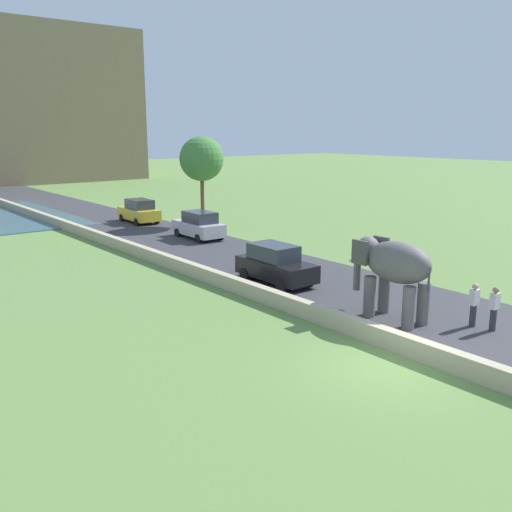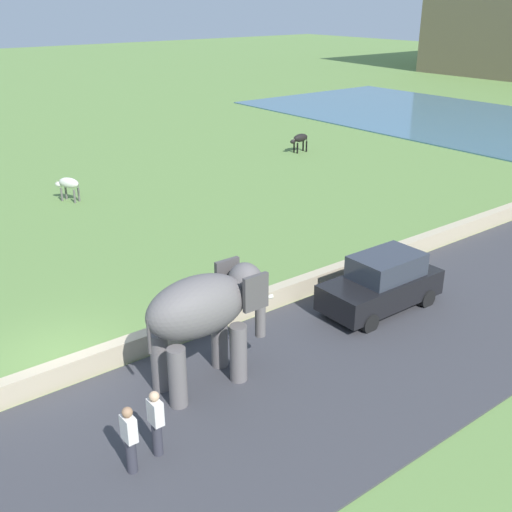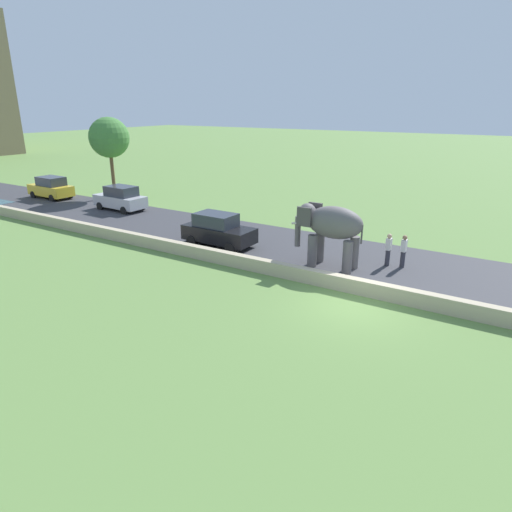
{
  "view_description": "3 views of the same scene",
  "coord_description": "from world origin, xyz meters",
  "px_view_note": "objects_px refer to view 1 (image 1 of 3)",
  "views": [
    {
      "loc": [
        -12.78,
        -9.61,
        6.89
      ],
      "look_at": [
        0.95,
        7.37,
        1.94
      ],
      "focal_mm": 39.24,
      "sensor_mm": 36.0,
      "label": 1
    },
    {
      "loc": [
        14.6,
        -4.66,
        9.05
      ],
      "look_at": [
        -0.06,
        6.83,
        1.22
      ],
      "focal_mm": 43.52,
      "sensor_mm": 36.0,
      "label": 2
    },
    {
      "loc": [
        -15.48,
        -5.19,
        7.44
      ],
      "look_at": [
        -0.38,
        4.22,
        1.37
      ],
      "focal_mm": 31.51,
      "sensor_mm": 36.0,
      "label": 3
    }
  ],
  "objects_px": {
    "car_silver": "(199,225)",
    "car_yellow": "(139,211)",
    "person_trailing": "(494,308)",
    "elephant": "(393,267)",
    "person_beside_elephant": "(474,304)",
    "car_black": "(275,264)"
  },
  "relations": [
    {
      "from": "person_beside_elephant",
      "to": "car_yellow",
      "type": "bearing_deg",
      "value": 86.87
    },
    {
      "from": "car_silver",
      "to": "car_yellow",
      "type": "xyz_separation_m",
      "value": [
        0.0,
        8.15,
        0.0
      ]
    },
    {
      "from": "person_trailing",
      "to": "car_yellow",
      "type": "distance_m",
      "value": 28.81
    },
    {
      "from": "person_beside_elephant",
      "to": "car_black",
      "type": "distance_m",
      "value": 8.98
    },
    {
      "from": "person_beside_elephant",
      "to": "car_silver",
      "type": "distance_m",
      "value": 20.01
    },
    {
      "from": "person_trailing",
      "to": "car_yellow",
      "type": "bearing_deg",
      "value": 87.21
    },
    {
      "from": "person_beside_elephant",
      "to": "car_silver",
      "type": "relative_size",
      "value": 0.4
    },
    {
      "from": "car_black",
      "to": "car_yellow",
      "type": "bearing_deg",
      "value": 80.72
    },
    {
      "from": "elephant",
      "to": "person_trailing",
      "type": "xyz_separation_m",
      "value": [
        1.74,
        -3.04,
        -1.16
      ]
    },
    {
      "from": "elephant",
      "to": "person_trailing",
      "type": "relative_size",
      "value": 2.13
    },
    {
      "from": "person_beside_elephant",
      "to": "person_trailing",
      "type": "xyz_separation_m",
      "value": [
        0.14,
        -0.68,
        0.0
      ]
    },
    {
      "from": "person_beside_elephant",
      "to": "car_silver",
      "type": "xyz_separation_m",
      "value": [
        1.54,
        19.95,
        0.03
      ]
    },
    {
      "from": "person_trailing",
      "to": "car_silver",
      "type": "bearing_deg",
      "value": 86.11
    },
    {
      "from": "elephant",
      "to": "person_beside_elephant",
      "type": "xyz_separation_m",
      "value": [
        1.61,
        -2.36,
        -1.16
      ]
    },
    {
      "from": "person_trailing",
      "to": "car_silver",
      "type": "xyz_separation_m",
      "value": [
        1.4,
        20.63,
        0.03
      ]
    },
    {
      "from": "elephant",
      "to": "car_silver",
      "type": "relative_size",
      "value": 0.85
    },
    {
      "from": "car_silver",
      "to": "car_black",
      "type": "height_order",
      "value": "same"
    },
    {
      "from": "person_trailing",
      "to": "car_black",
      "type": "bearing_deg",
      "value": 100.4
    },
    {
      "from": "person_beside_elephant",
      "to": "person_trailing",
      "type": "distance_m",
      "value": 0.69
    },
    {
      "from": "person_beside_elephant",
      "to": "person_trailing",
      "type": "height_order",
      "value": "same"
    },
    {
      "from": "car_yellow",
      "to": "car_silver",
      "type": "bearing_deg",
      "value": -90.0
    },
    {
      "from": "car_silver",
      "to": "elephant",
      "type": "bearing_deg",
      "value": -100.14
    }
  ]
}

